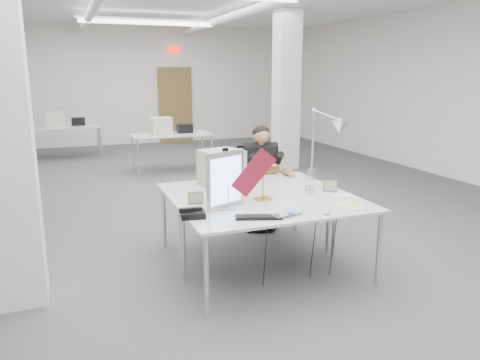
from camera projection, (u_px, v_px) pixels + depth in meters
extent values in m
cube|color=#464648|center=(205.00, 212.00, 6.80)|extent=(10.00, 14.00, 0.02)
cube|color=white|center=(131.00, 86.00, 12.82)|extent=(10.00, 0.02, 3.20)
cube|color=white|center=(479.00, 94.00, 8.16)|extent=(0.02, 14.00, 3.20)
cube|color=white|center=(1.00, 120.00, 3.82)|extent=(0.45, 0.45, 3.20)
cube|color=white|center=(286.00, 91.00, 9.57)|extent=(0.45, 0.45, 3.20)
cube|color=brown|center=(175.00, 105.00, 13.29)|extent=(0.95, 0.08, 2.10)
cube|color=red|center=(174.00, 50.00, 12.92)|extent=(0.32, 0.06, 0.16)
cube|color=white|center=(148.00, 23.00, 9.76)|extent=(2.80, 0.14, 0.08)
cube|color=silver|center=(280.00, 209.00, 4.35)|extent=(1.80, 0.90, 0.02)
cube|color=silver|center=(245.00, 187.00, 5.17)|extent=(1.80, 0.90, 0.02)
cube|color=silver|center=(172.00, 135.00, 9.43)|extent=(1.60, 0.80, 0.02)
cube|color=silver|center=(65.00, 127.00, 10.74)|extent=(1.60, 0.80, 0.02)
cube|color=#B0B0B5|center=(226.00, 180.00, 4.28)|extent=(0.41, 0.21, 0.53)
cube|color=maroon|center=(254.00, 173.00, 4.32)|extent=(0.43, 0.08, 0.46)
cube|color=black|center=(258.00, 217.00, 4.03)|extent=(0.42, 0.25, 0.02)
imported|color=silver|center=(290.00, 215.00, 4.07)|extent=(0.35, 0.28, 0.02)
ellipsoid|color=#B9B9BE|center=(327.00, 213.00, 4.12)|extent=(0.09, 0.07, 0.03)
cube|color=black|center=(193.00, 214.00, 4.05)|extent=(0.24, 0.22, 0.05)
cube|color=#9C7643|center=(196.00, 198.00, 4.46)|extent=(0.15, 0.05, 0.12)
cube|color=olive|center=(330.00, 186.00, 4.92)|extent=(0.15, 0.10, 0.12)
cylinder|color=#ACACB1|center=(309.00, 189.00, 4.82)|extent=(0.09, 0.05, 0.09)
cube|color=silver|center=(348.00, 206.00, 4.40)|extent=(0.23, 0.31, 0.01)
cube|color=#CEBE7B|center=(349.00, 205.00, 4.41)|extent=(0.23, 0.27, 0.01)
cube|color=silver|center=(343.00, 196.00, 4.74)|extent=(0.25, 0.20, 0.01)
cube|color=#B8AA99|center=(221.00, 168.00, 5.15)|extent=(0.49, 0.48, 0.39)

